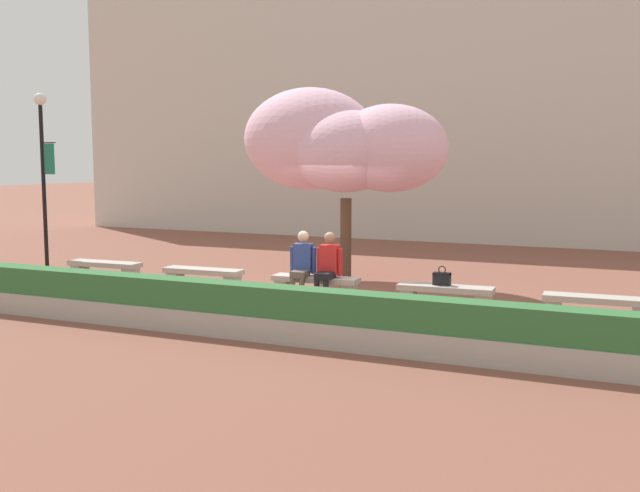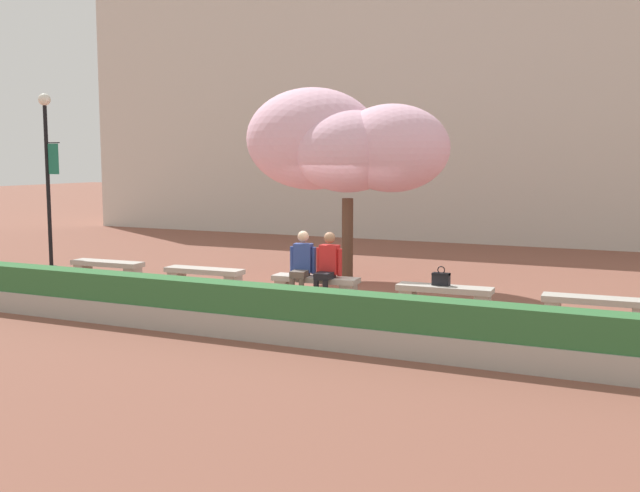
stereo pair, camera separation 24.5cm
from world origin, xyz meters
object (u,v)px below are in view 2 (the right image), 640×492
at_px(person_seated_left, 302,263).
at_px(handbag, 441,278).
at_px(stone_bench_near_west, 204,276).
at_px(person_seated_right, 328,264).
at_px(stone_bench_near_east, 444,295).
at_px(cherry_tree_main, 342,145).
at_px(stone_bench_east_end, 596,307).
at_px(stone_bench_center, 315,284).
at_px(stone_bench_west_end, 107,268).
at_px(lamp_post_with_banner, 48,166).

bearing_deg(person_seated_left, handbag, 1.76).
bearing_deg(stone_bench_near_west, person_seated_left, -1.37).
bearing_deg(person_seated_right, stone_bench_near_east, 1.40).
bearing_deg(stone_bench_near_east, cherry_tree_main, 141.01).
relative_size(stone_bench_east_end, cherry_tree_main, 0.36).
bearing_deg(cherry_tree_main, stone_bench_center, -77.88).
distance_m(stone_bench_east_end, cherry_tree_main, 6.52).
bearing_deg(handbag, cherry_tree_main, 140.64).
xyz_separation_m(stone_bench_center, person_seated_left, (-0.26, -0.05, 0.40)).
bearing_deg(person_seated_right, stone_bench_west_end, 179.41).
height_order(person_seated_right, cherry_tree_main, cherry_tree_main).
height_order(stone_bench_near_west, person_seated_left, person_seated_left).
bearing_deg(cherry_tree_main, stone_bench_near_west, -128.86).
bearing_deg(person_seated_left, cherry_tree_main, 96.03).
relative_size(stone_bench_west_end, stone_bench_near_west, 1.00).
xyz_separation_m(cherry_tree_main, lamp_post_with_banner, (-6.65, -1.76, -0.46)).
bearing_deg(stone_bench_near_east, person_seated_right, -178.60).
height_order(stone_bench_west_end, person_seated_right, person_seated_right).
relative_size(stone_bench_near_west, person_seated_left, 1.29).
bearing_deg(stone_bench_center, handbag, 0.69).
bearing_deg(stone_bench_near_east, stone_bench_east_end, 0.00).
distance_m(person_seated_left, handbag, 2.65).
bearing_deg(stone_bench_center, stone_bench_east_end, 0.00).
distance_m(stone_bench_center, person_seated_right, 0.49).
distance_m(stone_bench_near_east, lamp_post_with_banner, 9.90).
bearing_deg(stone_bench_west_end, person_seated_right, -0.59).
bearing_deg(lamp_post_with_banner, stone_bench_west_end, -16.42).
bearing_deg(person_seated_right, handbag, 2.22).
bearing_deg(lamp_post_with_banner, person_seated_right, -5.47).
bearing_deg(cherry_tree_main, handbag, -39.36).
distance_m(stone_bench_center, cherry_tree_main, 3.60).
distance_m(person_seated_left, cherry_tree_main, 3.33).
height_order(stone_bench_near_east, stone_bench_east_end, same).
distance_m(stone_bench_west_end, stone_bench_near_east, 7.40).
bearing_deg(stone_bench_near_east, lamp_post_with_banner, 176.09).
bearing_deg(person_seated_right, lamp_post_with_banner, 174.53).
bearing_deg(handbag, stone_bench_near_west, -179.66).
bearing_deg(stone_bench_east_end, stone_bench_center, 180.00).
distance_m(person_seated_right, handbag, 2.13).
bearing_deg(stone_bench_near_west, cherry_tree_main, 51.14).
xyz_separation_m(stone_bench_west_end, handbag, (7.33, 0.03, 0.28)).
distance_m(stone_bench_west_end, handbag, 7.33).
xyz_separation_m(person_seated_right, cherry_tree_main, (-0.79, 2.47, 2.22)).
bearing_deg(stone_bench_near_west, stone_bench_near_east, 0.00).
bearing_deg(handbag, stone_bench_near_east, -21.27).
xyz_separation_m(stone_bench_near_west, person_seated_left, (2.21, -0.05, 0.40)).
distance_m(person_seated_right, cherry_tree_main, 3.42).
xyz_separation_m(stone_bench_west_end, stone_bench_east_end, (9.87, 0.00, 0.00)).
distance_m(handbag, lamp_post_with_banner, 9.77).
height_order(person_seated_left, lamp_post_with_banner, lamp_post_with_banner).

